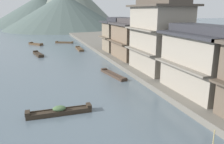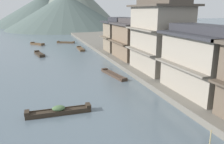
% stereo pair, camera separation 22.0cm
% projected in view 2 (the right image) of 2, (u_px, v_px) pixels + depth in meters
% --- Properties ---
extents(riverbank_right, '(18.00, 110.00, 0.56)m').
position_uv_depth(riverbank_right, '(164.00, 58.00, 38.30)').
color(riverbank_right, '#6B665B').
rests_on(riverbank_right, ground).
extents(boat_moored_nearest, '(4.38, 2.84, 0.46)m').
position_uv_depth(boat_moored_nearest, '(66.00, 42.00, 57.99)').
color(boat_moored_nearest, brown).
rests_on(boat_moored_nearest, ground).
extents(boat_moored_second, '(1.92, 5.23, 0.50)m').
position_uv_depth(boat_moored_second, '(39.00, 54.00, 42.44)').
color(boat_moored_second, '#33281E').
rests_on(boat_moored_second, ground).
extents(boat_moored_third, '(1.08, 5.38, 0.39)m').
position_uv_depth(boat_moored_third, '(81.00, 49.00, 48.47)').
color(boat_moored_third, brown).
rests_on(boat_moored_third, ground).
extents(boat_moored_far, '(5.09, 0.82, 0.70)m').
position_uv_depth(boat_moored_far, '(59.00, 111.00, 18.29)').
color(boat_moored_far, '#33281E').
rests_on(boat_moored_far, ground).
extents(boat_midriver_drifting, '(1.78, 5.61, 0.38)m').
position_uv_depth(boat_midriver_drifting, '(113.00, 75.00, 29.04)').
color(boat_midriver_drifting, '#423328').
rests_on(boat_midriver_drifting, ground).
extents(boat_midriver_upstream, '(3.33, 4.02, 0.54)m').
position_uv_depth(boat_midriver_upstream, '(37.00, 44.00, 54.98)').
color(boat_midriver_upstream, brown).
rests_on(boat_midriver_upstream, ground).
extents(house_waterfront_second, '(5.77, 8.18, 6.14)m').
position_uv_depth(house_waterfront_second, '(204.00, 60.00, 21.02)').
color(house_waterfront_second, gray).
rests_on(house_waterfront_second, riverbank_right).
extents(house_waterfront_tall, '(5.98, 8.30, 8.74)m').
position_uv_depth(house_waterfront_tall, '(160.00, 36.00, 28.58)').
color(house_waterfront_tall, gray).
rests_on(house_waterfront_tall, riverbank_right).
extents(house_waterfront_narrow, '(7.10, 8.14, 6.14)m').
position_uv_depth(house_waterfront_narrow, '(137.00, 39.00, 36.77)').
color(house_waterfront_narrow, '#75604C').
rests_on(house_waterfront_narrow, riverbank_right).
extents(house_waterfront_far, '(6.65, 5.44, 6.14)m').
position_uv_depth(house_waterfront_far, '(120.00, 34.00, 43.17)').
color(house_waterfront_far, '#7F705B').
rests_on(house_waterfront_far, riverbank_right).
extents(hill_far_west, '(50.88, 50.88, 14.82)m').
position_uv_depth(hill_far_west, '(66.00, 11.00, 99.80)').
color(hill_far_west, '#4C5B56').
rests_on(hill_far_west, ground).
extents(hill_far_centre, '(52.89, 52.89, 15.30)m').
position_uv_depth(hill_far_centre, '(42.00, 11.00, 122.38)').
color(hill_far_centre, '#4C5B56').
rests_on(hill_far_centre, ground).
extents(hill_far_east, '(49.91, 49.91, 24.28)m').
position_uv_depth(hill_far_east, '(73.00, 2.00, 123.63)').
color(hill_far_east, slate).
rests_on(hill_far_east, ground).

